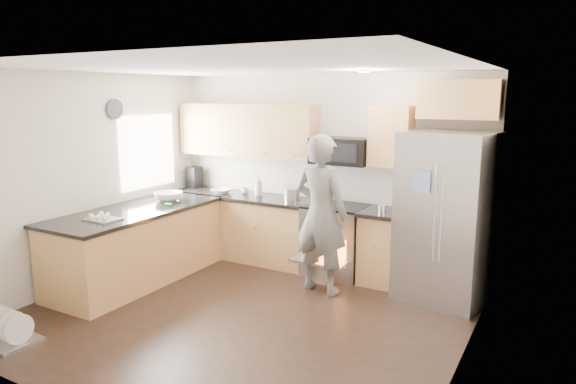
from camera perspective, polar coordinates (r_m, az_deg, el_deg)
The scene contains 8 objects.
ground at distance 5.70m, azimuth -5.22°, elevation -13.46°, with size 4.50×4.50×0.00m, color black.
room_shell at distance 5.27m, azimuth -5.77°, elevation 3.52°, with size 4.54×4.04×2.62m.
back_cabinet_run at distance 7.12m, azimuth -1.31°, elevation -0.30°, with size 4.45×0.64×2.50m.
peninsula at distance 6.80m, azimuth -16.38°, elevation -5.63°, with size 0.96×2.36×1.04m.
stove_range at distance 6.72m, azimuth 5.37°, elevation -3.54°, with size 0.76×0.97×1.79m.
refrigerator at distance 6.04m, azimuth 17.05°, elevation -2.76°, with size 1.06×0.89×1.94m.
person at distance 6.06m, azimuth 3.69°, elevation -2.47°, with size 0.69×0.45×1.90m, color slate.
dish_rack at distance 5.76m, azimuth -28.57°, elevation -13.64°, with size 0.54×0.44×0.32m.
Camera 1 is at (2.97, -4.27, 2.35)m, focal length 32.00 mm.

